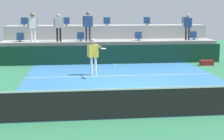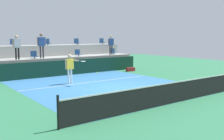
{
  "view_description": "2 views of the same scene",
  "coord_description": "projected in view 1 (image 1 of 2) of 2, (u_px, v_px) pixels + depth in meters",
  "views": [
    {
      "loc": [
        -2.25,
        -13.27,
        3.14
      ],
      "look_at": [
        -0.76,
        -0.46,
        0.81
      ],
      "focal_mm": 54.06,
      "sensor_mm": 36.0,
      "label": 1
    },
    {
      "loc": [
        -8.45,
        -11.09,
        2.81
      ],
      "look_at": [
        -0.4,
        -0.25,
        1.06
      ],
      "focal_mm": 42.02,
      "sensor_mm": 36.0,
      "label": 2
    }
  ],
  "objects": [
    {
      "name": "ground_plane",
      "position": [
        129.0,
        87.0,
        13.79
      ],
      "size": [
        40.0,
        40.0,
        0.0
      ],
      "primitive_type": "plane",
      "color": "#2D754C"
    },
    {
      "name": "court_inner_paint",
      "position": [
        125.0,
        82.0,
        14.76
      ],
      "size": [
        9.0,
        10.0,
        0.01
      ],
      "primitive_type": "cube",
      "color": "teal",
      "rests_on": "ground_plane"
    },
    {
      "name": "court_service_line",
      "position": [
        121.0,
        76.0,
        16.13
      ],
      "size": [
        9.0,
        0.06,
        0.0
      ],
      "primitive_type": "cube",
      "color": "white",
      "rests_on": "ground_plane"
    },
    {
      "name": "tennis_net",
      "position": [
        152.0,
        102.0,
        9.79
      ],
      "size": [
        10.48,
        0.08,
        1.07
      ],
      "color": "black",
      "rests_on": "ground_plane"
    },
    {
      "name": "sponsor_backboard",
      "position": [
        112.0,
        55.0,
        19.55
      ],
      "size": [
        13.0,
        0.16,
        1.1
      ],
      "primitive_type": "cube",
      "color": "#0F3323",
      "rests_on": "ground_plane"
    },
    {
      "name": "seating_tier_lower",
      "position": [
        110.0,
        51.0,
        20.81
      ],
      "size": [
        13.0,
        1.8,
        1.25
      ],
      "primitive_type": "cube",
      "color": "#9E9E99",
      "rests_on": "ground_plane"
    },
    {
      "name": "seating_tier_upper",
      "position": [
        107.0,
        41.0,
        22.49
      ],
      "size": [
        13.0,
        1.8,
        2.1
      ],
      "primitive_type": "cube",
      "color": "#9E9E99",
      "rests_on": "ground_plane"
    },
    {
      "name": "stadium_chair_lower_far_left",
      "position": [
        20.0,
        38.0,
        19.99
      ],
      "size": [
        0.44,
        0.4,
        0.52
      ],
      "color": "#2D2D33",
      "rests_on": "seating_tier_lower"
    },
    {
      "name": "stadium_chair_lower_left",
      "position": [
        81.0,
        37.0,
        20.39
      ],
      "size": [
        0.44,
        0.4,
        0.52
      ],
      "color": "#2D2D33",
      "rests_on": "seating_tier_lower"
    },
    {
      "name": "stadium_chair_lower_right",
      "position": [
        139.0,
        37.0,
        20.8
      ],
      "size": [
        0.44,
        0.4,
        0.52
      ],
      "color": "#2D2D33",
      "rests_on": "seating_tier_lower"
    },
    {
      "name": "stadium_chair_lower_far_right",
      "position": [
        194.0,
        36.0,
        21.2
      ],
      "size": [
        0.44,
        0.4,
        0.52
      ],
      "color": "#2D2D33",
      "rests_on": "seating_tier_lower"
    },
    {
      "name": "stadium_chair_upper_far_left",
      "position": [
        24.0,
        22.0,
        21.6
      ],
      "size": [
        0.44,
        0.4,
        0.52
      ],
      "color": "#2D2D33",
      "rests_on": "seating_tier_upper"
    },
    {
      "name": "stadium_chair_upper_left",
      "position": [
        66.0,
        22.0,
        21.9
      ],
      "size": [
        0.44,
        0.4,
        0.52
      ],
      "color": "#2D2D33",
      "rests_on": "seating_tier_upper"
    },
    {
      "name": "stadium_chair_upper_center",
      "position": [
        107.0,
        22.0,
        22.21
      ],
      "size": [
        0.44,
        0.4,
        0.52
      ],
      "color": "#2D2D33",
      "rests_on": "seating_tier_upper"
    },
    {
      "name": "stadium_chair_upper_right",
      "position": [
        147.0,
        22.0,
        22.51
      ],
      "size": [
        0.44,
        0.4,
        0.52
      ],
      "color": "#2D2D33",
      "rests_on": "seating_tier_upper"
    },
    {
      "name": "stadium_chair_upper_far_right",
      "position": [
        186.0,
        22.0,
        22.82
      ],
      "size": [
        0.44,
        0.4,
        0.52
      ],
      "color": "#2D2D33",
      "rests_on": "seating_tier_upper"
    },
    {
      "name": "tennis_player",
      "position": [
        94.0,
        53.0,
        16.11
      ],
      "size": [
        0.86,
        1.19,
        1.77
      ],
      "color": "white",
      "rests_on": "ground_plane"
    },
    {
      "name": "spectator_with_hat",
      "position": [
        33.0,
        24.0,
        19.56
      ],
      "size": [
        0.58,
        0.45,
        1.7
      ],
      "color": "white",
      "rests_on": "seating_tier_lower"
    },
    {
      "name": "spectator_leaning_on_rail",
      "position": [
        59.0,
        25.0,
        19.74
      ],
      "size": [
        0.58,
        0.23,
        1.63
      ],
      "color": "black",
      "rests_on": "seating_tier_lower"
    },
    {
      "name": "spectator_in_white",
      "position": [
        88.0,
        23.0,
        19.91
      ],
      "size": [
        0.62,
        0.24,
        1.78
      ],
      "color": "#2D2D33",
      "rests_on": "seating_tier_lower"
    },
    {
      "name": "spectator_in_grey",
      "position": [
        188.0,
        24.0,
        20.63
      ],
      "size": [
        0.58,
        0.26,
        1.63
      ],
      "color": "#2D2D33",
      "rests_on": "seating_tier_lower"
    },
    {
      "name": "tennis_ball",
      "position": [
        115.0,
        64.0,
        14.58
      ],
      "size": [
        0.07,
        0.07,
        0.07
      ],
      "color": "#CCE033"
    },
    {
      "name": "equipment_bag",
      "position": [
        207.0,
        63.0,
        19.1
      ],
      "size": [
        0.76,
        0.28,
        0.3
      ],
      "primitive_type": "cube",
      "color": "maroon",
      "rests_on": "ground_plane"
    }
  ]
}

